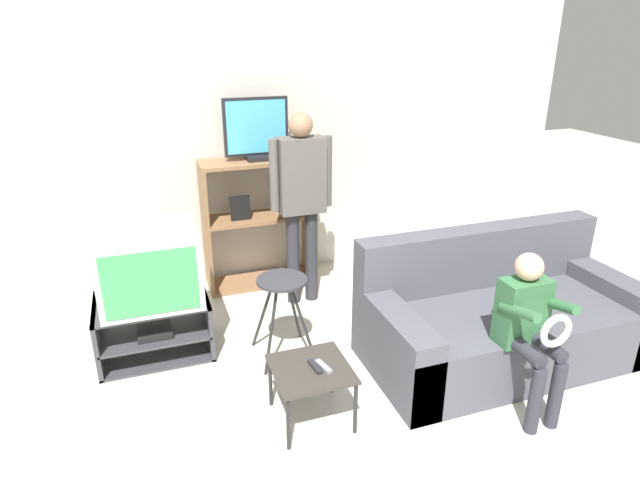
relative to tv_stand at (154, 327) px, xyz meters
name	(u,v)px	position (x,y,z in m)	size (l,w,h in m)	color
wall_back	(259,141)	(1.11, 1.17, 1.09)	(6.40, 0.06, 2.60)	beige
tv_stand	(154,327)	(0.00, 0.00, 0.00)	(0.80, 0.57, 0.44)	#38383D
television_main	(149,266)	(0.02, 0.01, 0.49)	(0.69, 0.62, 0.53)	#B2B2B7
media_shelf	(259,222)	(1.02, 0.91, 0.39)	(1.00, 0.37, 1.19)	#8E6642
television_flat	(256,130)	(1.03, 0.91, 1.23)	(0.56, 0.20, 0.54)	black
folding_stool	(282,293)	(0.89, -0.35, 0.30)	(0.40, 0.42, 0.63)	black
snack_table	(311,374)	(0.86, -1.08, 0.11)	(0.46, 0.46, 0.37)	#38332D
remote_control_black	(315,367)	(0.89, -1.09, 0.17)	(0.04, 0.14, 0.02)	#232328
remote_control_white	(323,366)	(0.93, -1.11, 0.17)	(0.04, 0.14, 0.02)	gray
couch	(499,319)	(2.38, -0.86, 0.08)	(1.97, 0.94, 0.89)	#4C4C56
person_standing_adult	(301,191)	(1.28, 0.44, 0.79)	(0.53, 0.20, 1.65)	#2D2D33
person_seated_child	(530,323)	(2.15, -1.40, 0.40)	(0.33, 0.43, 1.03)	#2D2D38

